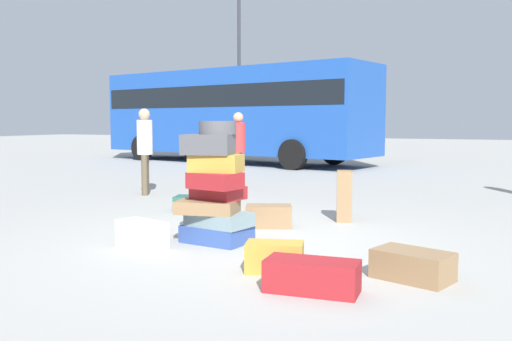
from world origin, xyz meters
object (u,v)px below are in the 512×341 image
(suitcase_tower, at_px, (215,191))
(suitcase_cream_foreground_near, at_px, (142,234))
(suitcase_teal_foreground_far, at_px, (199,204))
(suitcase_brown_right_side, at_px, (413,265))
(suitcase_brown_behind_tower, at_px, (344,196))
(suitcase_tan_upright_blue, at_px, (275,257))
(person_tourist_with_camera, at_px, (238,143))
(suitcase_maroon_white_trunk, at_px, (312,276))
(parked_bus, at_px, (233,109))
(suitcase_brown_left_side, at_px, (269,216))
(lamp_post, at_px, (239,50))
(person_passerby_in_red, at_px, (145,144))

(suitcase_tower, distance_m, suitcase_cream_foreground_near, 0.97)
(suitcase_teal_foreground_far, distance_m, suitcase_brown_right_side, 4.48)
(suitcase_teal_foreground_far, relative_size, suitcase_brown_right_side, 1.14)
(suitcase_cream_foreground_near, bearing_deg, suitcase_brown_behind_tower, 74.25)
(suitcase_tan_upright_blue, height_order, person_tourist_with_camera, person_tourist_with_camera)
(suitcase_brown_right_side, bearing_deg, suitcase_maroon_white_trunk, -116.73)
(suitcase_brown_right_side, bearing_deg, parked_bus, 141.07)
(suitcase_maroon_white_trunk, bearing_deg, suitcase_cream_foreground_near, 157.06)
(suitcase_brown_right_side, xyz_separation_m, parked_bus, (-7.79, 12.20, 1.70))
(suitcase_brown_left_side, distance_m, lamp_post, 13.62)
(suitcase_maroon_white_trunk, bearing_deg, suitcase_brown_behind_tower, 96.09)
(suitcase_tower, bearing_deg, lamp_post, 114.32)
(suitcase_brown_left_side, height_order, suitcase_brown_behind_tower, suitcase_brown_behind_tower)
(suitcase_cream_foreground_near, distance_m, parked_bus, 13.16)
(suitcase_maroon_white_trunk, relative_size, suitcase_tan_upright_blue, 1.44)
(suitcase_teal_foreground_far, xyz_separation_m, suitcase_cream_foreground_near, (0.69, -2.51, 0.03))
(suitcase_maroon_white_trunk, relative_size, parked_bus, 0.07)
(suitcase_cream_foreground_near, bearing_deg, suitcase_brown_right_side, 16.13)
(person_tourist_with_camera, bearing_deg, suitcase_maroon_white_trunk, 19.75)
(suitcase_brown_right_side, height_order, person_passerby_in_red, person_passerby_in_red)
(suitcase_brown_left_side, height_order, person_tourist_with_camera, person_tourist_with_camera)
(suitcase_brown_behind_tower, relative_size, person_passerby_in_red, 0.43)
(parked_bus, relative_size, lamp_post, 1.70)
(parked_bus, bearing_deg, suitcase_tower, -51.58)
(suitcase_maroon_white_trunk, distance_m, suitcase_brown_right_side, 1.02)
(suitcase_maroon_white_trunk, distance_m, person_passerby_in_red, 6.77)
(suitcase_tower, xyz_separation_m, suitcase_brown_right_side, (2.36, -0.62, -0.49))
(suitcase_tan_upright_blue, height_order, person_passerby_in_red, person_passerby_in_red)
(suitcase_maroon_white_trunk, xyz_separation_m, suitcase_teal_foreground_far, (-2.96, 3.28, -0.02))
(suitcase_brown_left_side, xyz_separation_m, lamp_post, (-5.98, 11.61, 3.86))
(suitcase_tan_upright_blue, height_order, suitcase_brown_right_side, suitcase_tan_upright_blue)
(suitcase_brown_behind_tower, bearing_deg, person_passerby_in_red, 147.79)
(suitcase_brown_left_side, xyz_separation_m, suitcase_teal_foreground_far, (-1.53, 0.78, -0.03))
(suitcase_maroon_white_trunk, height_order, suitcase_brown_left_side, suitcase_brown_left_side)
(suitcase_maroon_white_trunk, xyz_separation_m, suitcase_brown_behind_tower, (-0.61, 3.34, 0.23))
(suitcase_maroon_white_trunk, distance_m, suitcase_brown_behind_tower, 3.41)
(suitcase_maroon_white_trunk, height_order, person_passerby_in_red, person_passerby_in_red)
(lamp_post, bearing_deg, suitcase_tan_upright_blue, -63.25)
(suitcase_teal_foreground_far, distance_m, suitcase_cream_foreground_near, 2.60)
(suitcase_tower, xyz_separation_m, suitcase_brown_left_side, (0.20, 1.17, -0.47))
(suitcase_teal_foreground_far, bearing_deg, suitcase_maroon_white_trunk, -64.10)
(suitcase_cream_foreground_near, bearing_deg, suitcase_tan_upright_blue, 6.84)
(suitcase_tower, distance_m, suitcase_maroon_white_trunk, 2.17)
(suitcase_brown_right_side, bearing_deg, suitcase_tower, -176.25)
(suitcase_brown_behind_tower, height_order, person_passerby_in_red, person_passerby_in_red)
(suitcase_tan_upright_blue, height_order, parked_bus, parked_bus)
(suitcase_brown_behind_tower, relative_size, parked_bus, 0.07)
(lamp_post, bearing_deg, parked_bus, -74.09)
(suitcase_brown_left_side, distance_m, suitcase_teal_foreground_far, 1.71)
(suitcase_brown_left_side, relative_size, suitcase_tan_upright_blue, 1.13)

